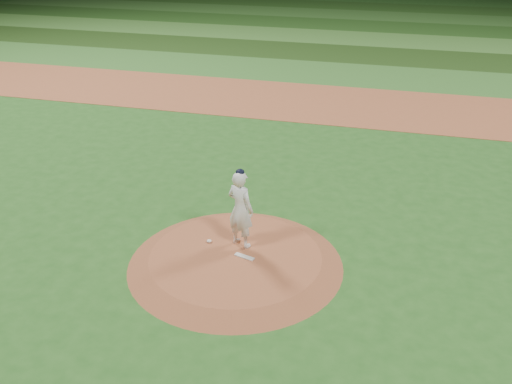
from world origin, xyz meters
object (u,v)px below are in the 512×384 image
pitchers_mound (236,260)px  pitcher_on_mound (241,209)px  pitching_rubber (244,257)px  rosin_bag (209,241)px

pitchers_mound → pitcher_on_mound: 1.31m
pitching_rubber → rosin_bag: bearing=173.8°
rosin_bag → pitchers_mound: bearing=-26.9°
rosin_bag → pitcher_on_mound: 1.34m
pitching_rubber → rosin_bag: (-1.11, 0.45, 0.02)m
pitchers_mound → pitching_rubber: pitching_rubber is taller
rosin_bag → pitching_rubber: bearing=-22.1°
pitchers_mound → rosin_bag: bearing=153.1°
rosin_bag → pitcher_on_mound: size_ratio=0.06×
pitchers_mound → pitcher_on_mound: size_ratio=2.54×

